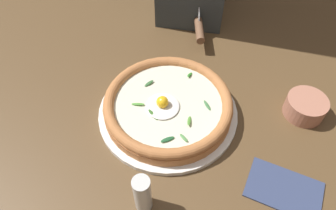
# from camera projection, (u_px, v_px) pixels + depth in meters

# --- Properties ---
(ground_plane) EXTENTS (2.40, 2.40, 0.03)m
(ground_plane) POSITION_uv_depth(u_px,v_px,m) (180.00, 124.00, 0.73)
(ground_plane) COLOR brown
(ground_plane) RESTS_ON ground
(pizza_plate) EXTENTS (0.31, 0.31, 0.01)m
(pizza_plate) POSITION_uv_depth(u_px,v_px,m) (168.00, 112.00, 0.72)
(pizza_plate) COLOR white
(pizza_plate) RESTS_ON ground
(pizza) EXTENTS (0.29, 0.29, 0.05)m
(pizza) POSITION_uv_depth(u_px,v_px,m) (168.00, 105.00, 0.70)
(pizza) COLOR #BF7641
(pizza) RESTS_ON pizza_plate
(side_bowl) EXTENTS (0.09, 0.09, 0.04)m
(side_bowl) POSITION_uv_depth(u_px,v_px,m) (305.00, 107.00, 0.71)
(side_bowl) COLOR #B3735B
(side_bowl) RESTS_ON ground
(pizza_cutter) EXTENTS (0.15, 0.04, 0.08)m
(pizza_cutter) POSITION_uv_depth(u_px,v_px,m) (199.00, 25.00, 0.87)
(pizza_cutter) COLOR silver
(pizza_cutter) RESTS_ON ground
(folded_napkin) EXTENTS (0.15, 0.17, 0.01)m
(folded_napkin) POSITION_uv_depth(u_px,v_px,m) (284.00, 189.00, 0.61)
(folded_napkin) COLOR navy
(folded_napkin) RESTS_ON ground
(pepper_shaker) EXTENTS (0.03, 0.03, 0.09)m
(pepper_shaker) POSITION_uv_depth(u_px,v_px,m) (142.00, 194.00, 0.55)
(pepper_shaker) COLOR silver
(pepper_shaker) RESTS_ON ground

